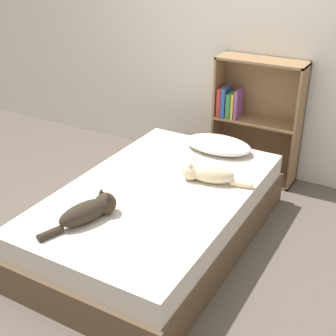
{
  "coord_description": "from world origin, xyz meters",
  "views": [
    {
      "loc": [
        1.46,
        -2.43,
        2.03
      ],
      "look_at": [
        0.0,
        0.15,
        0.52
      ],
      "focal_mm": 50.0,
      "sensor_mm": 36.0,
      "label": 1
    }
  ],
  "objects_px": {
    "cat_dark": "(90,210)",
    "bookshelf": "(255,117)",
    "cat_light": "(206,173)",
    "pillow": "(218,145)",
    "bed": "(158,215)"
  },
  "relations": [
    {
      "from": "cat_dark",
      "to": "bookshelf",
      "type": "distance_m",
      "value": 1.9
    },
    {
      "from": "cat_light",
      "to": "pillow",
      "type": "bearing_deg",
      "value": -85.58
    },
    {
      "from": "pillow",
      "to": "cat_light",
      "type": "relative_size",
      "value": 1.1
    },
    {
      "from": "cat_light",
      "to": "bookshelf",
      "type": "bearing_deg",
      "value": -99.05
    },
    {
      "from": "pillow",
      "to": "cat_light",
      "type": "xyz_separation_m",
      "value": [
        0.14,
        -0.52,
        0.02
      ]
    },
    {
      "from": "bed",
      "to": "cat_dark",
      "type": "xyz_separation_m",
      "value": [
        -0.17,
        -0.53,
        0.28
      ]
    },
    {
      "from": "bookshelf",
      "to": "cat_light",
      "type": "bearing_deg",
      "value": -88.21
    },
    {
      "from": "pillow",
      "to": "cat_light",
      "type": "bearing_deg",
      "value": -74.75
    },
    {
      "from": "cat_light",
      "to": "bookshelf",
      "type": "xyz_separation_m",
      "value": [
        -0.03,
        1.06,
        0.07
      ]
    },
    {
      "from": "bed",
      "to": "cat_light",
      "type": "relative_size",
      "value": 3.91
    },
    {
      "from": "bed",
      "to": "pillow",
      "type": "bearing_deg",
      "value": 82.74
    },
    {
      "from": "pillow",
      "to": "cat_dark",
      "type": "xyz_separation_m",
      "value": [
        -0.27,
        -1.33,
        0.01
      ]
    },
    {
      "from": "bed",
      "to": "pillow",
      "type": "height_order",
      "value": "pillow"
    },
    {
      "from": "pillow",
      "to": "cat_dark",
      "type": "bearing_deg",
      "value": -101.42
    },
    {
      "from": "cat_light",
      "to": "cat_dark",
      "type": "height_order",
      "value": "cat_light"
    }
  ]
}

